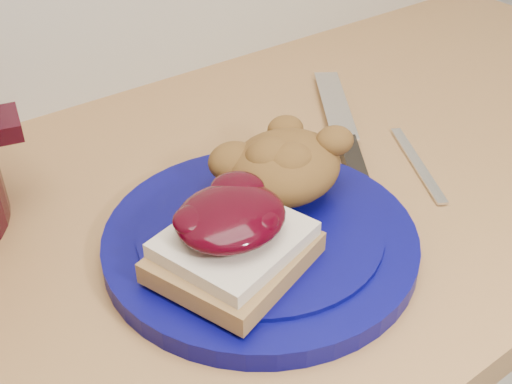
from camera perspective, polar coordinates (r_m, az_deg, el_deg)
plate at (r=0.61m, az=0.38°, el=-4.27°), size 0.35×0.35×0.02m
sandwich at (r=0.55m, az=-2.09°, el=-4.11°), size 0.15×0.14×0.06m
stuffing_mound at (r=0.63m, az=2.56°, el=2.26°), size 0.14×0.13×0.06m
chef_knife at (r=0.76m, az=8.20°, el=3.95°), size 0.19×0.26×0.02m
butter_knife at (r=0.75m, az=14.14°, el=2.49°), size 0.09×0.14×0.00m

